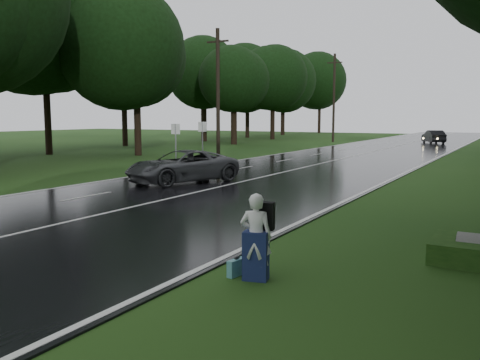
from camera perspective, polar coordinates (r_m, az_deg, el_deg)
name	(u,v)px	position (r m, az deg, el deg)	size (l,w,h in m)	color
ground	(108,214)	(16.37, -14.71, -3.72)	(160.00, 160.00, 0.00)	#1E3E12
road	(326,162)	(33.58, 9.75, 1.96)	(12.00, 140.00, 0.04)	black
lane_center	(326,162)	(33.57, 9.75, 2.01)	(0.12, 140.00, 0.01)	silver
grey_car	(182,166)	(23.14, -6.56, 1.55)	(2.42, 5.25, 1.46)	#46484B
far_car	(434,137)	(60.35, 21.04, 4.59)	(1.53, 4.38, 1.44)	black
hitchhiker	(256,240)	(9.43, 1.87, -6.78)	(0.68, 0.64, 1.64)	silver
suitcase	(237,267)	(9.81, -0.34, -9.84)	(0.13, 0.46, 0.33)	teal
utility_pole_mid	(218,157)	(37.48, -2.47, 2.57)	(1.80, 0.28, 9.32)	black
utility_pole_far	(333,142)	(60.74, 10.46, 4.24)	(1.80, 0.28, 10.23)	black
road_sign_a	(176,166)	(31.01, -7.24, 1.55)	(0.62, 0.10, 2.58)	white
road_sign_b	(203,162)	(33.40, -4.24, 1.99)	(0.64, 0.10, 2.67)	white
tree_left_d	(138,155)	(40.23, -11.42, 2.75)	(8.92, 8.92, 13.94)	black
tree_left_e	(234,144)	(54.87, -0.69, 4.06)	(8.24, 8.24, 12.88)	black
tree_left_f	(272,139)	(66.92, 3.68, 4.61)	(9.22, 9.22, 14.41)	black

